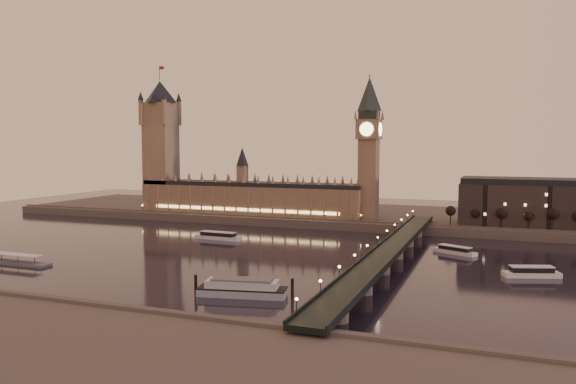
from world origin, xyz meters
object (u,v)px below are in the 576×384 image
(cruise_boat_a, at_px, (218,236))
(pontoon_pier, at_px, (11,261))
(moored_barge, at_px, (242,288))
(cruise_boat_b, at_px, (455,250))

(cruise_boat_a, bearing_deg, pontoon_pier, -118.80)
(moored_barge, relative_size, pontoon_pier, 0.87)
(cruise_boat_a, xyz_separation_m, cruise_boat_b, (144.71, 4.25, -0.24))
(cruise_boat_b, distance_m, pontoon_pier, 234.07)
(cruise_boat_a, xyz_separation_m, pontoon_pier, (-63.80, -102.11, -0.88))
(cruise_boat_a, relative_size, cruise_boat_b, 1.30)
(cruise_boat_b, relative_size, pontoon_pier, 0.53)
(cruise_boat_b, height_order, moored_barge, moored_barge)
(cruise_boat_a, relative_size, pontoon_pier, 0.69)
(cruise_boat_b, height_order, pontoon_pier, pontoon_pier)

